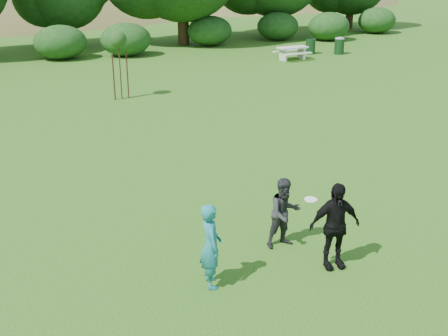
% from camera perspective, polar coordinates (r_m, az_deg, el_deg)
% --- Properties ---
extents(ground, '(120.00, 120.00, 0.00)m').
position_cam_1_polar(ground, '(11.23, 7.24, -10.11)').
color(ground, '#19470C').
rests_on(ground, ground).
extents(player_teal, '(0.52, 0.67, 1.63)m').
position_cam_1_polar(player_teal, '(10.26, -1.35, -7.88)').
color(player_teal, '#1B717D').
rests_on(player_teal, ground).
extents(player_grey, '(0.77, 0.61, 1.51)m').
position_cam_1_polar(player_grey, '(11.69, 6.17, -4.56)').
color(player_grey, '#28282B').
rests_on(player_grey, ground).
extents(player_black, '(1.10, 0.65, 1.76)m').
position_cam_1_polar(player_black, '(11.02, 11.17, -5.78)').
color(player_black, black).
rests_on(player_black, ground).
extents(trash_can_near, '(0.60, 0.60, 0.90)m').
position_cam_1_polar(trash_can_near, '(35.98, 8.78, 12.10)').
color(trash_can_near, '#133419').
rests_on(trash_can_near, ground).
extents(frisbee, '(0.27, 0.27, 0.04)m').
position_cam_1_polar(frisbee, '(11.72, 8.81, -3.19)').
color(frisbee, white).
rests_on(frisbee, ground).
extents(sapling, '(0.70, 0.70, 2.85)m').
position_cam_1_polar(sapling, '(24.08, -10.69, 12.52)').
color(sapling, '#361F15').
rests_on(sapling, ground).
extents(picnic_table, '(1.80, 1.48, 0.76)m').
position_cam_1_polar(picnic_table, '(33.66, 6.97, 11.72)').
color(picnic_table, beige).
rests_on(picnic_table, ground).
extents(trash_can_lidded, '(0.60, 0.60, 1.05)m').
position_cam_1_polar(trash_can_lidded, '(36.16, 11.64, 12.11)').
color(trash_can_lidded, '#133517').
rests_on(trash_can_lidded, ground).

